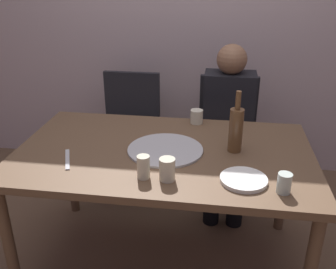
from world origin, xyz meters
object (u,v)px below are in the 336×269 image
(wine_bottle, at_px, (236,129))
(plate_stack, at_px, (244,180))
(tumbler_near, at_px, (284,183))
(guest_in_sweater, at_px, (228,122))
(pizza_tray, at_px, (165,150))
(short_glass, at_px, (167,169))
(tumbler_far, at_px, (143,167))
(wine_glass, at_px, (197,117))
(chair_right, at_px, (227,130))
(table_knife, at_px, (67,159))
(dining_table, at_px, (164,162))
(chair_left, at_px, (130,124))

(wine_bottle, height_order, plate_stack, wine_bottle)
(tumbler_near, bearing_deg, guest_in_sweater, 102.39)
(pizza_tray, distance_m, short_glass, 0.30)
(tumbler_near, xyz_separation_m, tumbler_far, (-0.63, 0.04, 0.01))
(wine_bottle, bearing_deg, tumbler_near, -61.62)
(wine_glass, height_order, guest_in_sweater, guest_in_sweater)
(pizza_tray, bearing_deg, short_glass, -79.67)
(chair_right, bearing_deg, wine_glass, 66.64)
(table_knife, bearing_deg, short_glass, 55.29)
(pizza_tray, relative_size, wine_bottle, 1.22)
(wine_bottle, xyz_separation_m, plate_stack, (0.04, -0.31, -0.12))
(pizza_tray, relative_size, wine_glass, 4.71)
(dining_table, relative_size, guest_in_sweater, 1.35)
(table_knife, relative_size, guest_in_sweater, 0.19)
(tumbler_far, relative_size, plate_stack, 0.51)
(dining_table, bearing_deg, short_glass, -78.27)
(tumbler_far, relative_size, chair_left, 0.12)
(plate_stack, relative_size, chair_right, 0.24)
(tumbler_near, xyz_separation_m, wine_glass, (-0.43, 0.74, -0.00))
(dining_table, xyz_separation_m, pizza_tray, (0.01, -0.01, 0.08))
(dining_table, xyz_separation_m, wine_glass, (0.14, 0.40, 0.12))
(tumbler_near, distance_m, wine_glass, 0.85)
(pizza_tray, relative_size, chair_left, 0.45)
(dining_table, distance_m, table_knife, 0.51)
(tumbler_near, bearing_deg, chair_right, 100.87)
(wine_glass, bearing_deg, pizza_tray, -108.15)
(dining_table, xyz_separation_m, chair_right, (0.35, 0.87, -0.16))
(table_knife, height_order, chair_right, chair_right)
(pizza_tray, height_order, tumbler_near, tumbler_near)
(tumbler_near, distance_m, chair_left, 1.58)
(dining_table, bearing_deg, pizza_tray, -41.03)
(wine_bottle, relative_size, tumbler_near, 3.63)
(short_glass, distance_m, table_knife, 0.55)
(wine_bottle, distance_m, tumbler_far, 0.55)
(dining_table, height_order, tumbler_far, tumbler_far)
(wine_bottle, xyz_separation_m, tumbler_near, (0.20, -0.38, -0.08))
(wine_glass, bearing_deg, plate_stack, -68.29)
(tumbler_far, height_order, guest_in_sweater, guest_in_sweater)
(dining_table, relative_size, chair_left, 1.75)
(short_glass, height_order, chair_left, chair_left)
(dining_table, bearing_deg, wine_bottle, 7.14)
(dining_table, distance_m, tumbler_far, 0.33)
(dining_table, xyz_separation_m, guest_in_sweater, (0.35, 0.72, -0.03))
(dining_table, distance_m, guest_in_sweater, 0.80)
(tumbler_far, xyz_separation_m, table_knife, (-0.42, 0.11, -0.05))
(wine_bottle, height_order, tumbler_far, wine_bottle)
(wine_glass, bearing_deg, dining_table, -109.62)
(short_glass, xyz_separation_m, plate_stack, (0.35, 0.03, -0.04))
(plate_stack, bearing_deg, tumbler_near, -21.64)
(plate_stack, xyz_separation_m, table_knife, (-0.88, 0.08, -0.01))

